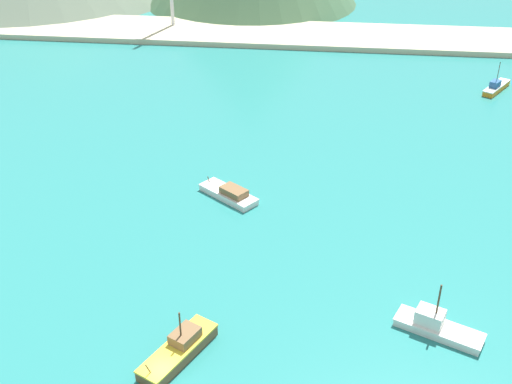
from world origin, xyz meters
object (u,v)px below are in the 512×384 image
(fishing_boat_3, at_px, (436,326))
(fishing_boat_2, at_px, (230,194))
(fishing_boat_0, at_px, (179,349))
(fishing_boat_7, at_px, (496,87))

(fishing_boat_3, bearing_deg, fishing_boat_2, 136.40)
(fishing_boat_3, bearing_deg, fishing_boat_0, -165.78)
(fishing_boat_0, distance_m, fishing_boat_7, 88.36)
(fishing_boat_0, distance_m, fishing_boat_2, 30.29)
(fishing_boat_7, bearing_deg, fishing_boat_0, -120.69)
(fishing_boat_0, bearing_deg, fishing_boat_7, 59.31)
(fishing_boat_0, relative_size, fishing_boat_2, 1.08)
(fishing_boat_7, bearing_deg, fishing_boat_2, -134.45)
(fishing_boat_0, bearing_deg, fishing_boat_3, 14.22)
(fishing_boat_3, relative_size, fishing_boat_7, 1.05)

